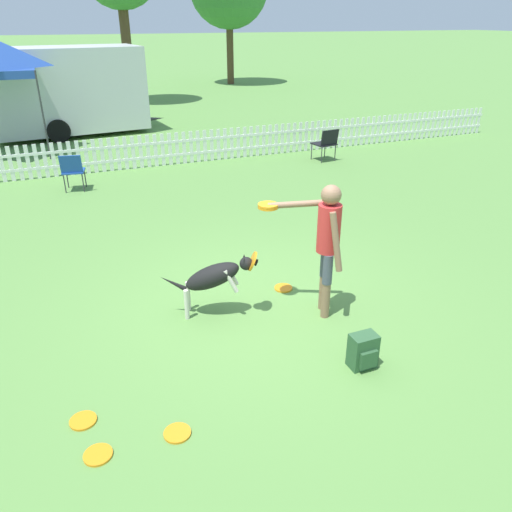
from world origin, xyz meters
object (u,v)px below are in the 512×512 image
at_px(backpack_on_grass, 363,351).
at_px(folding_chair_blue_left, 73,169).
at_px(frisbee_midfield, 177,433).
at_px(frisbee_far_scatter, 83,421).
at_px(equipment_trailer, 67,90).
at_px(frisbee_near_handler, 98,455).
at_px(handler_person, 325,236).
at_px(frisbee_near_dog, 283,288).
at_px(leaping_dog, 215,276).
at_px(folding_chair_green_right, 326,142).

bearing_deg(backpack_on_grass, folding_chair_blue_left, 107.54).
distance_m(frisbee_midfield, frisbee_far_scatter, 0.92).
bearing_deg(equipment_trailer, folding_chair_blue_left, -99.64).
bearing_deg(frisbee_near_handler, equipment_trailer, 86.63).
relative_size(handler_person, frisbee_near_dog, 6.78).
bearing_deg(frisbee_far_scatter, leaping_dog, 37.11).
height_order(frisbee_midfield, folding_chair_green_right, folding_chair_green_right).
relative_size(frisbee_far_scatter, folding_chair_blue_left, 0.31).
distance_m(handler_person, frisbee_near_dog, 1.29).
distance_m(frisbee_near_handler, frisbee_far_scatter, 0.48).
height_order(folding_chair_green_right, equipment_trailer, equipment_trailer).
distance_m(backpack_on_grass, equipment_trailer, 13.91).
distance_m(handler_person, folding_chair_green_right, 7.56).
bearing_deg(frisbee_far_scatter, backpack_on_grass, -5.82).
bearing_deg(folding_chair_green_right, handler_person, 52.18).
bearing_deg(frisbee_far_scatter, folding_chair_blue_left, 86.08).
height_order(leaping_dog, folding_chair_green_right, leaping_dog).
xyz_separation_m(frisbee_midfield, folding_chair_green_right, (6.00, 7.87, 0.49)).
distance_m(folding_chair_blue_left, equipment_trailer, 6.26).
bearing_deg(frisbee_far_scatter, frisbee_near_handler, -80.20).
relative_size(frisbee_near_handler, frisbee_far_scatter, 1.00).
relative_size(frisbee_midfield, frisbee_far_scatter, 1.00).
distance_m(frisbee_near_handler, backpack_on_grass, 2.81).
bearing_deg(handler_person, equipment_trailer, 30.36).
relative_size(frisbee_near_handler, frisbee_midfield, 1.00).
bearing_deg(frisbee_midfield, handler_person, 31.07).
xyz_separation_m(handler_person, folding_chair_blue_left, (-2.51, 6.39, -0.58)).
relative_size(frisbee_midfield, folding_chair_blue_left, 0.31).
bearing_deg(backpack_on_grass, frisbee_near_dog, 91.70).
height_order(leaping_dog, backpack_on_grass, leaping_dog).
bearing_deg(frisbee_midfield, frisbee_near_dog, 45.35).
height_order(handler_person, leaping_dog, handler_person).
distance_m(frisbee_near_dog, folding_chair_green_right, 7.04).
bearing_deg(folding_chair_green_right, frisbee_near_handler, 41.75).
xyz_separation_m(frisbee_near_handler, folding_chair_green_right, (6.70, 7.85, 0.49)).
bearing_deg(frisbee_near_dog, frisbee_near_handler, -143.19).
relative_size(handler_person, folding_chair_green_right, 2.03).
bearing_deg(folding_chair_blue_left, frisbee_far_scatter, 97.80).
xyz_separation_m(handler_person, backpack_on_grass, (-0.13, -1.15, -0.87)).
bearing_deg(leaping_dog, folding_chair_blue_left, -147.19).
bearing_deg(folding_chair_green_right, backpack_on_grass, 55.27).
distance_m(leaping_dog, frisbee_near_handler, 2.51).
xyz_separation_m(frisbee_far_scatter, equipment_trailer, (0.90, 13.43, 1.37)).
height_order(frisbee_near_dog, frisbee_midfield, same).
relative_size(frisbee_near_dog, frisbee_far_scatter, 1.00).
relative_size(handler_person, frisbee_far_scatter, 6.78).
height_order(handler_person, folding_chair_green_right, handler_person).
xyz_separation_m(frisbee_near_handler, frisbee_near_dog, (2.74, 2.05, 0.00)).
relative_size(frisbee_midfield, backpack_on_grass, 0.64).
distance_m(frisbee_near_dog, backpack_on_grass, 1.88).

